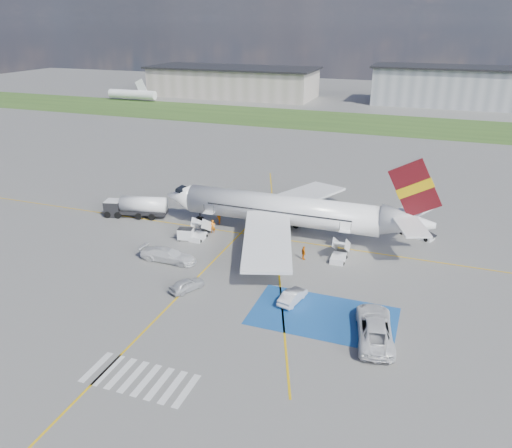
# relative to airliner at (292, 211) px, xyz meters

# --- Properties ---
(ground) EXTENTS (400.00, 400.00, 0.00)m
(ground) POSITION_rel_airliner_xyz_m (-1.51, -14.00, -3.39)
(ground) COLOR #60605E
(ground) RESTS_ON ground
(grass_strip) EXTENTS (400.00, 30.00, 0.01)m
(grass_strip) POSITION_rel_airliner_xyz_m (-1.51, 81.00, -3.39)
(grass_strip) COLOR #2D4C1E
(grass_strip) RESTS_ON ground
(taxiway_line_main) EXTENTS (120.00, 0.20, 0.01)m
(taxiway_line_main) POSITION_rel_airliner_xyz_m (-1.51, -2.00, -3.39)
(taxiway_line_main) COLOR gold
(taxiway_line_main) RESTS_ON ground
(taxiway_line_cross) EXTENTS (0.20, 60.00, 0.01)m
(taxiway_line_cross) POSITION_rel_airliner_xyz_m (-6.51, -24.00, -3.39)
(taxiway_line_cross) COLOR gold
(taxiway_line_cross) RESTS_ON ground
(taxiway_line_diag) EXTENTS (20.71, 56.45, 0.01)m
(taxiway_line_diag) POSITION_rel_airliner_xyz_m (-1.51, -2.00, -3.39)
(taxiway_line_diag) COLOR gold
(taxiway_line_diag) RESTS_ON ground
(staging_box) EXTENTS (14.00, 8.00, 0.01)m
(staging_box) POSITION_rel_airliner_xyz_m (8.49, -18.00, -3.39)
(staging_box) COLOR #17488D
(staging_box) RESTS_ON ground
(crosswalk) EXTENTS (9.00, 4.00, 0.01)m
(crosswalk) POSITION_rel_airliner_xyz_m (-3.31, -32.00, -3.39)
(crosswalk) COLOR silver
(crosswalk) RESTS_ON ground
(terminal_west) EXTENTS (60.00, 22.00, 10.00)m
(terminal_west) POSITION_rel_airliner_xyz_m (-56.51, 116.00, 1.61)
(terminal_west) COLOR gray
(terminal_west) RESTS_ON ground
(terminal_centre) EXTENTS (48.00, 18.00, 12.00)m
(terminal_centre) POSITION_rel_airliner_xyz_m (18.49, 121.00, 2.61)
(terminal_centre) COLOR gray
(terminal_centre) RESTS_ON ground
(airliner) EXTENTS (36.81, 32.95, 11.92)m
(airliner) POSITION_rel_airliner_xyz_m (0.00, 0.00, 0.00)
(airliner) COLOR white
(airliner) RESTS_ON ground
(airstairs_fwd) EXTENTS (1.90, 5.20, 3.60)m
(airstairs_fwd) POSITION_rel_airliner_xyz_m (-11.01, -5.30, -2.77)
(airstairs_fwd) COLOR white
(airstairs_fwd) RESTS_ON ground
(airstairs_aft) EXTENTS (1.90, 5.20, 3.60)m
(airstairs_aft) POSITION_rel_airliner_xyz_m (7.49, -5.30, -2.77)
(airstairs_aft) COLOR white
(airstairs_aft) RESTS_ON ground
(fuel_tanker) EXTENTS (9.32, 4.31, 3.08)m
(fuel_tanker) POSITION_rel_airliner_xyz_m (-23.01, -1.42, -2.10)
(fuel_tanker) COLOR black
(fuel_tanker) RESTS_ON ground
(gpu_cart) EXTENTS (2.15, 1.60, 1.63)m
(gpu_cart) POSITION_rel_airliner_xyz_m (-12.45, -6.43, -2.66)
(gpu_cart) COLOR white
(gpu_cart) RESTS_ON ground
(belt_loader) EXTENTS (5.01, 3.20, 1.46)m
(belt_loader) POSITION_rel_airliner_xyz_m (15.79, 5.03, -3.03)
(belt_loader) COLOR white
(belt_loader) RESTS_ON ground
(car_silver_a) EXTENTS (3.21, 4.25, 1.35)m
(car_silver_a) POSITION_rel_airliner_xyz_m (-6.26, -18.06, -2.72)
(car_silver_a) COLOR #ABADB2
(car_silver_a) RESTS_ON ground
(car_silver_b) EXTENTS (2.25, 4.31, 1.35)m
(car_silver_b) POSITION_rel_airliner_xyz_m (4.96, -16.50, -2.72)
(car_silver_b) COLOR #AFB1B7
(car_silver_b) RESTS_ON ground
(van_white_a) EXTENTS (4.30, 7.13, 2.50)m
(van_white_a) POSITION_rel_airliner_xyz_m (13.59, -19.72, -2.14)
(van_white_a) COLOR silver
(van_white_a) RESTS_ON ground
(van_white_b) EXTENTS (5.33, 2.21, 2.08)m
(van_white_b) POSITION_rel_airliner_xyz_m (-11.55, -12.63, -2.35)
(van_white_b) COLOR silver
(van_white_b) RESTS_ON ground
(crew_fwd) EXTENTS (0.81, 0.73, 1.87)m
(crew_fwd) POSITION_rel_airliner_xyz_m (-10.06, -3.15, -2.46)
(crew_fwd) COLOR orange
(crew_fwd) RESTS_ON ground
(crew_nose) EXTENTS (1.06, 1.09, 1.77)m
(crew_nose) POSITION_rel_airliner_xyz_m (-10.62, -0.02, -2.51)
(crew_nose) COLOR orange
(crew_nose) RESTS_ON ground
(crew_aft) EXTENTS (0.95, 1.06, 1.72)m
(crew_aft) POSITION_rel_airliner_xyz_m (3.47, -6.69, -2.53)
(crew_aft) COLOR orange
(crew_aft) RESTS_ON ground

